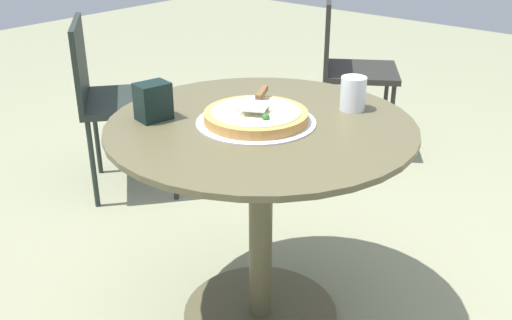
% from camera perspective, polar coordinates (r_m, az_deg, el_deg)
% --- Properties ---
extents(ground_plane, '(10.00, 10.00, 0.00)m').
position_cam_1_polar(ground_plane, '(2.13, 0.41, -14.72)').
color(ground_plane, gray).
extents(patio_table, '(0.93, 0.93, 0.72)m').
position_cam_1_polar(patio_table, '(1.85, 0.46, -2.47)').
color(patio_table, brown).
rests_on(patio_table, ground).
extents(pizza_on_tray, '(0.36, 0.36, 0.05)m').
position_cam_1_polar(pizza_on_tray, '(1.76, 0.00, 4.20)').
color(pizza_on_tray, silver).
rests_on(pizza_on_tray, patio_table).
extents(pizza_server, '(0.14, 0.21, 0.02)m').
position_cam_1_polar(pizza_server, '(1.79, 0.23, 5.94)').
color(pizza_server, silver).
rests_on(pizza_server, pizza_on_tray).
extents(drinking_cup, '(0.08, 0.08, 0.11)m').
position_cam_1_polar(drinking_cup, '(1.88, 9.37, 6.36)').
color(drinking_cup, silver).
rests_on(drinking_cup, patio_table).
extents(napkin_dispenser, '(0.09, 0.11, 0.11)m').
position_cam_1_polar(napkin_dispenser, '(1.80, -9.92, 5.60)').
color(napkin_dispenser, black).
rests_on(napkin_dispenser, patio_table).
extents(patio_chair_near, '(0.55, 0.55, 0.84)m').
position_cam_1_polar(patio_chair_near, '(3.24, 8.83, 9.32)').
color(patio_chair_near, '#262621').
rests_on(patio_chair_near, ground).
extents(patio_chair_far, '(0.60, 0.60, 0.83)m').
position_cam_1_polar(patio_chair_far, '(2.84, -13.74, 6.45)').
color(patio_chair_far, '#222C27').
rests_on(patio_chair_far, ground).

